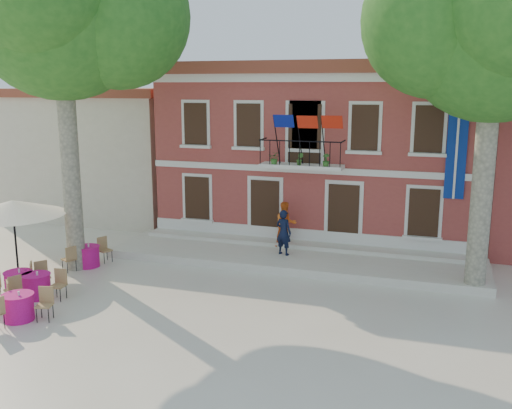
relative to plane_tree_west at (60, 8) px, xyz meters
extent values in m
plane|color=beige|center=(5.29, -1.18, -9.07)|extent=(90.00, 90.00, 0.00)
cube|color=#A3423B|center=(7.29, 8.82, -5.57)|extent=(13.00, 8.00, 7.00)
cube|color=brown|center=(7.29, 8.82, -1.82)|extent=(13.50, 8.50, 0.50)
cube|color=silver|center=(7.29, 4.87, -2.22)|extent=(13.30, 0.35, 0.35)
cube|color=silver|center=(7.29, 4.37, -5.57)|extent=(3.20, 0.90, 0.15)
cube|color=black|center=(7.29, 3.97, -4.57)|extent=(3.20, 0.04, 0.04)
cube|color=navy|center=(12.89, 4.76, -4.77)|extent=(0.70, 0.05, 3.60)
cube|color=navy|center=(6.39, 3.62, -3.82)|extent=(0.76, 0.27, 0.47)
cube|color=red|center=(7.29, 3.62, -3.82)|extent=(0.76, 0.29, 0.47)
cube|color=red|center=(8.19, 3.62, -3.82)|extent=(0.76, 0.27, 0.47)
imported|color=#26591E|center=(6.29, 4.07, -5.25)|extent=(0.43, 0.37, 0.48)
imported|color=#26591E|center=(7.29, 4.07, -5.25)|extent=(0.26, 0.21, 0.48)
imported|color=#26591E|center=(8.29, 4.07, -5.25)|extent=(0.27, 0.27, 0.48)
cube|color=beige|center=(-4.21, 9.82, -6.07)|extent=(9.00, 9.00, 6.00)
cube|color=brown|center=(-4.21, 9.82, -2.87)|extent=(9.40, 9.40, 0.40)
cube|color=silver|center=(7.29, 3.22, -8.92)|extent=(14.00, 3.40, 0.30)
cylinder|color=#A59E84|center=(0.00, 0.00, -5.17)|extent=(0.64, 0.64, 7.80)
sphere|color=#225A1C|center=(0.00, 0.00, 0.07)|extent=(6.24, 6.24, 6.24)
cylinder|color=#A59E84|center=(13.66, 1.93, -5.56)|extent=(0.65, 0.65, 7.03)
sphere|color=#225A1C|center=(13.66, 1.93, -0.84)|extent=(5.62, 5.62, 5.62)
cylinder|color=black|center=(-1.64, -1.14, -9.03)|extent=(0.56, 0.56, 0.08)
cylinder|color=black|center=(-1.64, -1.14, -7.90)|extent=(0.07, 0.07, 2.35)
cone|color=beige|center=(-1.64, -1.14, -6.67)|extent=(3.57, 3.57, 0.52)
imported|color=black|center=(6.95, 3.08, -7.91)|extent=(0.72, 0.58, 1.72)
imported|color=orange|center=(6.74, 4.14, -7.87)|extent=(1.10, 1.03, 1.80)
cylinder|color=#DD1493|center=(0.57, -2.88, -8.69)|extent=(0.84, 0.84, 0.75)
cylinder|color=#DD1493|center=(0.57, -2.88, -8.31)|extent=(0.90, 0.90, 0.02)
cube|color=#A77D53|center=(0.25, -3.56, -8.59)|extent=(0.56, 0.56, 0.95)
cube|color=#A77D53|center=(1.32, -2.82, -8.59)|extent=(0.45, 0.45, 0.95)
cube|color=#A77D53|center=(0.14, -2.27, -8.59)|extent=(0.58, 0.58, 0.95)
cylinder|color=#DD1493|center=(1.25, -4.50, -8.69)|extent=(0.84, 0.84, 0.75)
cylinder|color=#DD1493|center=(1.25, -4.50, -8.31)|extent=(0.90, 0.90, 0.02)
cube|color=#A77D53|center=(1.97, -4.29, -8.59)|extent=(0.52, 0.52, 0.95)
cube|color=#A77D53|center=(0.71, -3.98, -8.59)|extent=(0.59, 0.59, 0.95)
cylinder|color=#DD1493|center=(-0.13, -2.86, -8.69)|extent=(0.84, 0.84, 0.75)
cylinder|color=#DD1493|center=(-0.13, -2.86, -8.31)|extent=(0.90, 0.90, 0.02)
cube|color=#A77D53|center=(0.33, -2.27, -8.59)|extent=(0.59, 0.59, 0.95)
cylinder|color=#DD1493|center=(0.25, 0.33, -8.69)|extent=(0.84, 0.84, 0.75)
cylinder|color=#DD1493|center=(0.25, 0.33, -8.31)|extent=(0.90, 0.90, 0.02)
cube|color=#A77D53|center=(0.56, 1.01, -8.59)|extent=(0.56, 0.56, 0.95)
cube|color=#A77D53|center=(-0.07, -0.36, -8.59)|extent=(0.56, 0.56, 0.95)
camera|label=1|loc=(12.38, -16.86, -2.53)|focal=40.00mm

